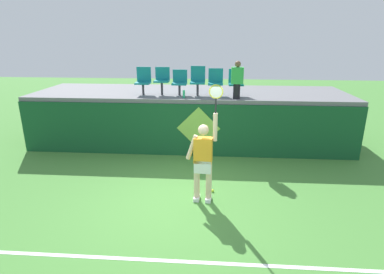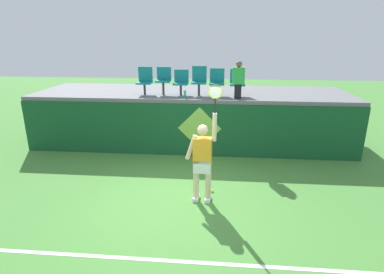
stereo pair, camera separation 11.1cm
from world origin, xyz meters
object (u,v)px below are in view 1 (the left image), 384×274
stadium_chair_1 (162,79)px  stadium_chair_2 (180,81)px  stadium_chair_5 (236,81)px  tennis_ball (213,191)px  water_bottle (184,94)px  tennis_player (203,159)px  spectator_0 (237,79)px  stadium_chair_3 (198,79)px  stadium_chair_0 (143,80)px  stadium_chair_4 (216,81)px

stadium_chair_1 → stadium_chair_2: bearing=0.1°
stadium_chair_1 → stadium_chair_5: 2.24m
tennis_ball → stadium_chair_1: (-1.62, 3.01, 2.14)m
water_bottle → stadium_chair_2: size_ratio=0.30×
tennis_player → water_bottle: tennis_player is taller
spectator_0 → stadium_chair_3: bearing=157.5°
spectator_0 → tennis_ball: bearing=-103.9°
stadium_chair_0 → tennis_player: bearing=-59.8°
stadium_chair_4 → spectator_0: spectator_0 is taller
stadium_chair_4 → stadium_chair_5: bearing=0.0°
tennis_ball → stadium_chair_0: bearing=126.0°
water_bottle → stadium_chair_0: size_ratio=0.28×
tennis_ball → stadium_chair_0: size_ratio=0.08×
stadium_chair_0 → stadium_chair_3: size_ratio=0.96×
tennis_player → stadium_chair_3: bearing=95.3°
stadium_chair_0 → stadium_chair_1: 0.59m
tennis_player → stadium_chair_5: tennis_player is taller
water_bottle → stadium_chair_5: stadium_chair_5 is taller
water_bottle → stadium_chair_1: stadium_chair_1 is taller
water_bottle → stadium_chair_2: stadium_chair_2 is taller
stadium_chair_3 → spectator_0: (1.15, -0.48, 0.08)m
tennis_ball → stadium_chair_5: (0.63, 3.02, 2.09)m
tennis_player → stadium_chair_5: bearing=76.2°
stadium_chair_0 → stadium_chair_1: same height
spectator_0 → water_bottle: bearing=-178.1°
water_bottle → stadium_chair_2: bearing=108.9°
tennis_player → stadium_chair_2: 3.70m
stadium_chair_4 → tennis_ball: bearing=-90.3°
water_bottle → tennis_ball: bearing=-70.2°
stadium_chair_2 → spectator_0: 1.77m
tennis_player → water_bottle: (-0.69, 2.89, 0.83)m
water_bottle → stadium_chair_4: stadium_chair_4 is taller
tennis_player → tennis_ball: bearing=61.9°
tennis_ball → water_bottle: bearing=109.8°
tennis_ball → stadium_chair_5: bearing=78.3°
tennis_player → water_bottle: bearing=103.4°
stadium_chair_2 → stadium_chair_3: 0.56m
stadium_chair_0 → spectator_0: size_ratio=0.78×
tennis_ball → stadium_chair_5: stadium_chair_5 is taller
stadium_chair_0 → stadium_chair_4: bearing=-0.1°
tennis_ball → water_bottle: 3.19m
stadium_chair_2 → stadium_chair_3: stadium_chair_3 is taller
stadium_chair_4 → water_bottle: bearing=-150.1°
tennis_ball → stadium_chair_1: bearing=118.2°
tennis_ball → spectator_0: bearing=76.1°
spectator_0 → stadium_chair_4: bearing=142.3°
stadium_chair_5 → stadium_chair_4: bearing=-180.0°
stadium_chair_3 → stadium_chair_2: bearing=-179.2°
tennis_player → stadium_chair_3: stadium_chair_3 is taller
water_bottle → spectator_0: spectator_0 is taller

